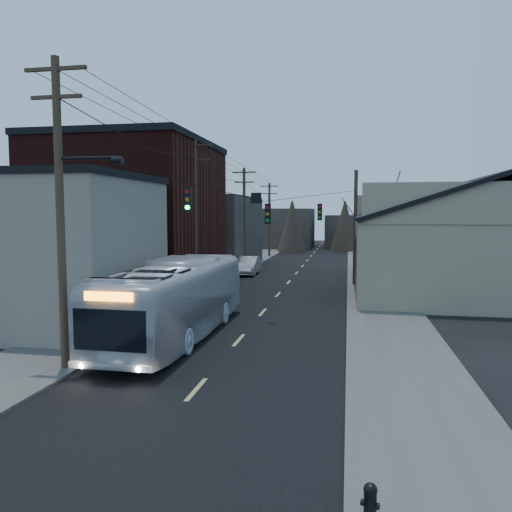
% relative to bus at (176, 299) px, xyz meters
% --- Properties ---
extents(ground, '(160.00, 160.00, 0.00)m').
position_rel_bus_xyz_m(ground, '(2.74, -7.94, -1.68)').
color(ground, black).
rests_on(ground, ground).
extents(road_surface, '(9.00, 110.00, 0.02)m').
position_rel_bus_xyz_m(road_surface, '(2.74, 22.06, -1.67)').
color(road_surface, black).
rests_on(road_surface, ground).
extents(sidewalk_left, '(4.00, 110.00, 0.12)m').
position_rel_bus_xyz_m(sidewalk_left, '(-3.76, 22.06, -1.62)').
color(sidewalk_left, '#474744').
rests_on(sidewalk_left, ground).
extents(sidewalk_right, '(4.00, 110.00, 0.12)m').
position_rel_bus_xyz_m(sidewalk_right, '(9.24, 22.06, -1.62)').
color(sidewalk_right, '#474744').
rests_on(sidewalk_right, ground).
extents(building_clapboard, '(8.00, 8.00, 7.00)m').
position_rel_bus_xyz_m(building_clapboard, '(-6.26, 1.06, 1.82)').
color(building_clapboard, slate).
rests_on(building_clapboard, ground).
extents(building_brick, '(10.00, 12.00, 10.00)m').
position_rel_bus_xyz_m(building_brick, '(-7.26, 12.06, 3.32)').
color(building_brick, black).
rests_on(building_brick, ground).
extents(building_left_far, '(9.00, 14.00, 7.00)m').
position_rel_bus_xyz_m(building_left_far, '(-6.76, 28.06, 1.82)').
color(building_left_far, '#322D28').
rests_on(building_left_far, ground).
extents(warehouse, '(16.16, 20.60, 7.73)m').
position_rel_bus_xyz_m(warehouse, '(15.74, 17.06, 1.01)').
color(warehouse, gray).
rests_on(warehouse, ground).
extents(building_far_left, '(10.00, 12.00, 6.00)m').
position_rel_bus_xyz_m(building_far_left, '(-3.26, 57.06, 1.32)').
color(building_far_left, '#322D28').
rests_on(building_far_left, ground).
extents(building_far_right, '(12.00, 14.00, 5.00)m').
position_rel_bus_xyz_m(building_far_right, '(9.74, 62.06, 0.82)').
color(building_far_right, '#322D28').
rests_on(building_far_right, ground).
extents(bare_tree, '(0.40, 0.40, 7.20)m').
position_rel_bus_xyz_m(bare_tree, '(9.24, 12.06, 1.92)').
color(bare_tree, black).
rests_on(bare_tree, ground).
extents(utility_lines, '(11.24, 45.28, 10.50)m').
position_rel_bus_xyz_m(utility_lines, '(-0.38, 16.20, 3.27)').
color(utility_lines, '#382B1E').
rests_on(utility_lines, ground).
extents(bus, '(2.98, 12.13, 3.37)m').
position_rel_bus_xyz_m(bus, '(0.00, 0.00, 0.00)').
color(bus, silver).
rests_on(bus, ground).
extents(parked_car, '(1.83, 4.84, 1.58)m').
position_rel_bus_xyz_m(parked_car, '(-1.34, 22.26, -0.90)').
color(parked_car, '#979A9E').
rests_on(parked_car, ground).
extents(fire_hydrant, '(0.34, 0.24, 0.70)m').
position_rel_bus_xyz_m(fire_hydrant, '(7.68, -11.88, -1.19)').
color(fire_hydrant, black).
rests_on(fire_hydrant, sidewalk_right).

